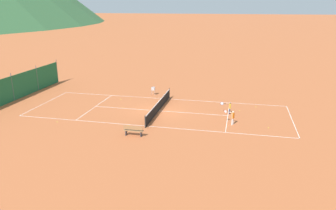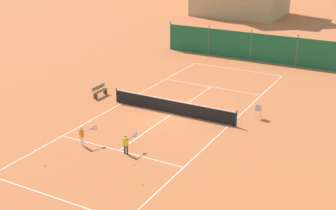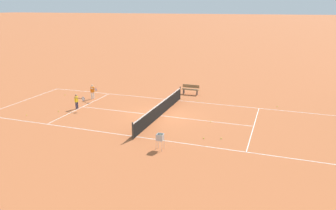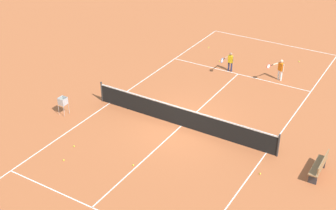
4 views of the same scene
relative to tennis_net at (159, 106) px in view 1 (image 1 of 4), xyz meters
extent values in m
plane|color=#B25B33|center=(0.00, 0.00, -0.50)|extent=(600.00, 600.00, 0.00)
cube|color=white|center=(0.00, 11.90, -0.50)|extent=(8.25, 0.05, 0.01)
cube|color=white|center=(0.00, -11.90, -0.50)|extent=(8.25, 0.05, 0.01)
cube|color=white|center=(-4.10, 0.00, -0.50)|extent=(0.05, 23.85, 0.01)
cube|color=white|center=(4.10, 0.00, -0.50)|extent=(0.05, 23.85, 0.01)
cube|color=white|center=(0.00, 6.40, -0.50)|extent=(8.20, 0.05, 0.01)
cube|color=white|center=(0.00, -6.40, -0.50)|extent=(8.20, 0.05, 0.01)
cube|color=white|center=(0.00, 0.00, -0.50)|extent=(0.05, 12.80, 0.01)
cylinder|color=#2D2D2D|center=(-4.55, 0.00, 0.03)|extent=(0.08, 0.08, 1.06)
cylinder|color=#2D2D2D|center=(4.55, 0.00, 0.03)|extent=(0.08, 0.08, 1.06)
cube|color=black|center=(0.00, 0.00, -0.04)|extent=(9.10, 0.02, 0.91)
cube|color=white|center=(0.00, 0.00, 0.43)|extent=(9.10, 0.04, 0.06)
cube|color=#1E6038|center=(0.00, 15.50, 0.80)|extent=(17.20, 0.04, 2.60)
cylinder|color=#59595E|center=(0.00, 15.50, 0.95)|extent=(0.08, 0.08, 2.90)
cylinder|color=#59595E|center=(4.30, 15.50, 0.95)|extent=(0.08, 0.08, 2.90)
cylinder|color=#59595E|center=(8.60, 15.50, 0.95)|extent=(0.08, 0.08, 2.90)
cylinder|color=#23284C|center=(0.48, -6.51, -0.24)|extent=(0.09, 0.09, 0.53)
cylinder|color=#23284C|center=(0.65, -6.52, -0.24)|extent=(0.09, 0.09, 0.53)
cube|color=yellow|center=(0.56, -6.52, 0.23)|extent=(0.26, 0.15, 0.41)
sphere|color=#A37556|center=(0.56, -6.52, 0.55)|extent=(0.16, 0.16, 0.16)
cylinder|color=#A37556|center=(0.40, -6.51, 0.23)|extent=(0.06, 0.06, 0.41)
cylinder|color=#A37556|center=(0.73, -6.32, 0.40)|extent=(0.07, 0.41, 0.06)
cylinder|color=black|center=(0.74, -6.02, 0.40)|extent=(0.03, 0.19, 0.03)
torus|color=#1E4CB2|center=(0.75, -5.78, 0.40)|extent=(0.03, 0.28, 0.28)
cylinder|color=silver|center=(0.75, -5.78, 0.40)|extent=(0.01, 0.25, 0.25)
cylinder|color=white|center=(-2.31, -6.84, -0.22)|extent=(0.10, 0.10, 0.57)
cylinder|color=white|center=(-2.14, -6.91, -0.22)|extent=(0.10, 0.10, 0.57)
cube|color=orange|center=(-2.22, -6.88, 0.28)|extent=(0.31, 0.25, 0.44)
sphere|color=beige|center=(-2.22, -6.88, 0.62)|extent=(0.17, 0.17, 0.17)
cylinder|color=beige|center=(-2.38, -6.81, 0.28)|extent=(0.06, 0.06, 0.44)
cylinder|color=beige|center=(-1.98, -6.75, 0.46)|extent=(0.24, 0.43, 0.06)
cylinder|color=black|center=(-1.85, -6.46, 0.46)|extent=(0.11, 0.19, 0.03)
torus|color=red|center=(-1.75, -6.24, 0.46)|extent=(0.13, 0.27, 0.28)
cylinder|color=silver|center=(-1.75, -6.24, 0.46)|extent=(0.10, 0.23, 0.25)
sphere|color=#CCE033|center=(3.07, 3.83, -0.47)|extent=(0.07, 0.07, 0.07)
sphere|color=#CCE033|center=(-4.41, 1.51, -0.47)|extent=(0.07, 0.07, 0.07)
sphere|color=#CCE033|center=(3.13, -8.94, -0.47)|extent=(0.07, 0.07, 0.07)
sphere|color=#CCE033|center=(-4.93, 7.68, -0.47)|extent=(0.07, 0.07, 0.07)
sphere|color=#CCE033|center=(2.76, 4.81, -0.47)|extent=(0.07, 0.07, 0.07)
sphere|color=#CCE033|center=(1.62, -7.39, -0.47)|extent=(0.07, 0.07, 0.07)
sphere|color=#CCE033|center=(0.15, 3.62, -0.47)|extent=(0.07, 0.07, 0.07)
sphere|color=#CCE033|center=(-2.41, -9.76, -0.47)|extent=(0.07, 0.07, 0.07)
cylinder|color=#B7B7BC|center=(5.13, 1.80, -0.22)|extent=(0.02, 0.02, 0.55)
cylinder|color=#B7B7BC|center=(5.47, 1.80, -0.22)|extent=(0.02, 0.02, 0.55)
cylinder|color=#B7B7BC|center=(5.13, 2.14, -0.22)|extent=(0.02, 0.02, 0.55)
cylinder|color=#B7B7BC|center=(5.47, 2.14, -0.22)|extent=(0.02, 0.02, 0.55)
cube|color=#B7B7BC|center=(5.30, 1.97, 0.06)|extent=(0.34, 0.34, 0.02)
cube|color=#B7B7BC|center=(5.30, 1.80, 0.22)|extent=(0.34, 0.02, 0.34)
cube|color=#B7B7BC|center=(5.30, 2.14, 0.22)|extent=(0.34, 0.02, 0.34)
cube|color=#B7B7BC|center=(5.13, 1.97, 0.22)|extent=(0.02, 0.34, 0.34)
cube|color=#B7B7BC|center=(5.47, 1.97, 0.22)|extent=(0.02, 0.34, 0.34)
sphere|color=#CCE033|center=(5.17, 1.93, 0.10)|extent=(0.07, 0.07, 0.07)
sphere|color=#CCE033|center=(5.28, 1.95, 0.10)|extent=(0.07, 0.07, 0.07)
sphere|color=#CCE033|center=(5.35, 2.09, 0.10)|extent=(0.07, 0.07, 0.07)
sphere|color=#CCE033|center=(5.19, 1.87, 0.10)|extent=(0.07, 0.07, 0.07)
sphere|color=#CCE033|center=(5.18, 1.97, 0.10)|extent=(0.07, 0.07, 0.07)
sphere|color=#CCE033|center=(5.32, 1.97, 0.10)|extent=(0.07, 0.07, 0.07)
sphere|color=#CCE033|center=(5.21, 1.88, 0.16)|extent=(0.07, 0.07, 0.07)
sphere|color=#CCE033|center=(5.32, 1.97, 0.16)|extent=(0.07, 0.07, 0.07)
sphere|color=#CCE033|center=(5.25, 1.92, 0.16)|extent=(0.07, 0.07, 0.07)
sphere|color=#CCE033|center=(5.32, 2.07, 0.16)|extent=(0.07, 0.07, 0.07)
sphere|color=#CCE033|center=(5.42, 1.88, 0.16)|extent=(0.07, 0.07, 0.07)
sphere|color=#CCE033|center=(5.30, 2.08, 0.16)|extent=(0.07, 0.07, 0.07)
sphere|color=#CCE033|center=(5.20, 1.99, 0.21)|extent=(0.07, 0.07, 0.07)
sphere|color=#CCE033|center=(5.25, 2.04, 0.21)|extent=(0.07, 0.07, 0.07)
sphere|color=#CCE033|center=(5.26, 1.84, 0.21)|extent=(0.07, 0.07, 0.07)
cube|color=olive|center=(-6.30, 0.40, -0.06)|extent=(0.36, 1.50, 0.05)
cube|color=olive|center=(-6.46, 0.40, 0.20)|extent=(0.04, 1.50, 0.28)
cube|color=#333338|center=(-6.30, 1.00, -0.28)|extent=(0.32, 0.06, 0.44)
cube|color=#333338|center=(-6.30, -0.20, -0.28)|extent=(0.32, 0.06, 0.44)
camera|label=1|loc=(-28.32, -7.19, 9.16)|focal=35.00mm
camera|label=2|loc=(13.83, -25.82, 11.30)|focal=50.00mm
camera|label=3|loc=(20.42, 7.77, 6.92)|focal=35.00mm
camera|label=4|loc=(-8.87, 15.83, 10.83)|focal=50.00mm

